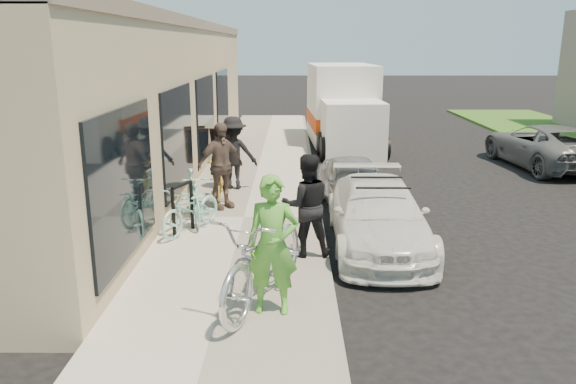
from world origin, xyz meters
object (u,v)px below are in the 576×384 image
object	(u,v)px
woman_rider	(273,245)
bystander_b	(220,166)
tandem_bike	(265,257)
cruiser_bike_c	(219,178)
bike_rack	(183,203)
man_standing	(306,205)
sedan_silver	(355,184)
bystander_a	(234,153)
sedan_white	(378,215)
far_car_gray	(544,146)
cruiser_bike_b	(191,209)
cruiser_bike_a	(193,197)
sandwich_board	(224,145)
moving_truck	(343,110)

from	to	relation	value
woman_rider	bystander_b	size ratio (longest dim) A/B	0.99
tandem_bike	cruiser_bike_c	world-z (taller)	tandem_bike
bike_rack	man_standing	distance (m)	2.51
bike_rack	sedan_silver	xyz separation A→B (m)	(3.42, 2.10, -0.15)
tandem_bike	cruiser_bike_c	bearing A→B (deg)	124.52
tandem_bike	bystander_a	world-z (taller)	bystander_a
sedan_white	bystander_b	world-z (taller)	bystander_b
far_car_gray	sedan_white	bearing A→B (deg)	43.75
cruiser_bike_b	sedan_white	bearing A→B (deg)	20.68
far_car_gray	bystander_b	distance (m)	10.34
bystander_a	cruiser_bike_a	bearing A→B (deg)	80.35
sandwich_board	bystander_a	distance (m)	3.20
sedan_white	bystander_a	distance (m)	4.74
bike_rack	sedan_silver	size ratio (longest dim) A/B	0.28
far_car_gray	woman_rider	bearing A→B (deg)	46.14
sedan_white	cruiser_bike_c	size ratio (longest dim) A/B	2.44
tandem_bike	woman_rider	xyz separation A→B (m)	(0.11, -0.27, 0.26)
sedan_white	bystander_b	distance (m)	3.68
man_standing	cruiser_bike_c	xyz separation A→B (m)	(-1.88, 3.45, -0.35)
moving_truck	tandem_bike	xyz separation A→B (m)	(-2.19, -13.20, -0.47)
man_standing	cruiser_bike_b	distance (m)	2.46
cruiser_bike_b	moving_truck	bearing A→B (deg)	96.94
sedan_silver	tandem_bike	size ratio (longest dim) A/B	1.36
sedan_silver	cruiser_bike_a	distance (m)	3.63
woman_rider	cruiser_bike_c	distance (m)	5.72
man_standing	bystander_b	distance (m)	3.28
cruiser_bike_c	bystander_b	xyz separation A→B (m)	(0.12, -0.68, 0.42)
cruiser_bike_a	man_standing	bearing A→B (deg)	-56.31
bike_rack	tandem_bike	distance (m)	3.33
bike_rack	moving_truck	distance (m)	11.04
cruiser_bike_a	sedan_white	bearing A→B (deg)	-32.88
man_standing	sedan_silver	bearing A→B (deg)	-117.38
sedan_silver	tandem_bike	xyz separation A→B (m)	(-1.76, -4.98, 0.23)
sedan_silver	sedan_white	bearing A→B (deg)	-90.96
sandwich_board	bystander_b	distance (m)	4.87
bystander_b	cruiser_bike_a	bearing A→B (deg)	-152.16
cruiser_bike_a	cruiser_bike_b	xyz separation A→B (m)	(0.07, -0.61, -0.07)
sandwich_board	woman_rider	bearing A→B (deg)	-60.10
far_car_gray	woman_rider	distance (m)	12.53
cruiser_bike_b	bystander_a	bearing A→B (deg)	108.87
sedan_white	bystander_a	world-z (taller)	bystander_a
cruiser_bike_a	cruiser_bike_b	distance (m)	0.62
bike_rack	sedan_white	world-z (taller)	sedan_white
cruiser_bike_b	cruiser_bike_c	bearing A→B (deg)	110.89
sedan_silver	far_car_gray	bearing A→B (deg)	31.87
bystander_a	woman_rider	bearing A→B (deg)	101.76
moving_truck	far_car_gray	size ratio (longest dim) A/B	1.28
sandwich_board	sedan_white	size ratio (longest dim) A/B	0.25
bystander_a	bike_rack	bearing A→B (deg)	81.55
moving_truck	cruiser_bike_b	distance (m)	10.89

